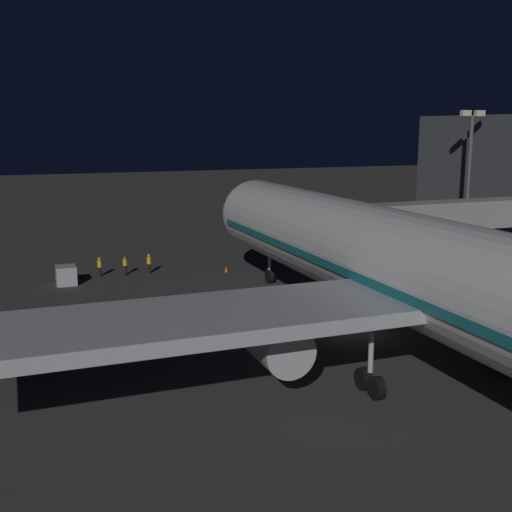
{
  "coord_description": "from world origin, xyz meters",
  "views": [
    {
      "loc": [
        20.67,
        35.85,
        13.51
      ],
      "look_at": [
        3.0,
        -10.3,
        3.5
      ],
      "focal_mm": 44.77,
      "sensor_mm": 36.0,
      "label": 1
    }
  ],
  "objects_px": {
    "jet_bridge": "(415,218)",
    "traffic_cone_nose_starboard": "(226,269)",
    "apron_floodlight_mast": "(469,170)",
    "ground_crew_by_belt_loader": "(149,263)",
    "ground_crew_marshaller_fwd": "(100,266)",
    "traffic_cone_nose_port": "(269,266)",
    "baggage_container_near_belt": "(66,275)",
    "ground_crew_near_nose_gear": "(125,265)",
    "airliner_at_gate": "(431,276)"
  },
  "relations": [
    {
      "from": "jet_bridge",
      "to": "traffic_cone_nose_starboard",
      "type": "height_order",
      "value": "jet_bridge"
    },
    {
      "from": "apron_floodlight_mast",
      "to": "ground_crew_by_belt_loader",
      "type": "distance_m",
      "value": 35.59
    },
    {
      "from": "ground_crew_marshaller_fwd",
      "to": "traffic_cone_nose_port",
      "type": "relative_size",
      "value": 3.32
    },
    {
      "from": "baggage_container_near_belt",
      "to": "ground_crew_marshaller_fwd",
      "type": "height_order",
      "value": "ground_crew_marshaller_fwd"
    },
    {
      "from": "baggage_container_near_belt",
      "to": "ground_crew_by_belt_loader",
      "type": "relative_size",
      "value": 1.03
    },
    {
      "from": "apron_floodlight_mast",
      "to": "ground_crew_by_belt_loader",
      "type": "xyz_separation_m",
      "value": [
        34.63,
        -1.88,
        -8.0
      ]
    },
    {
      "from": "ground_crew_by_belt_loader",
      "to": "traffic_cone_nose_starboard",
      "type": "xyz_separation_m",
      "value": [
        -6.93,
        2.09,
        -0.74
      ]
    },
    {
      "from": "apron_floodlight_mast",
      "to": "traffic_cone_nose_starboard",
      "type": "bearing_deg",
      "value": 0.42
    },
    {
      "from": "apron_floodlight_mast",
      "to": "traffic_cone_nose_port",
      "type": "xyz_separation_m",
      "value": [
        23.3,
        0.2,
        -8.74
      ]
    },
    {
      "from": "traffic_cone_nose_port",
      "to": "jet_bridge",
      "type": "bearing_deg",
      "value": 136.92
    },
    {
      "from": "apron_floodlight_mast",
      "to": "ground_crew_near_nose_gear",
      "type": "relative_size",
      "value": 8.65
    },
    {
      "from": "ground_crew_near_nose_gear",
      "to": "apron_floodlight_mast",
      "type": "bearing_deg",
      "value": 177.11
    },
    {
      "from": "ground_crew_marshaller_fwd",
      "to": "traffic_cone_nose_port",
      "type": "height_order",
      "value": "ground_crew_marshaller_fwd"
    },
    {
      "from": "jet_bridge",
      "to": "baggage_container_near_belt",
      "type": "xyz_separation_m",
      "value": [
        28.99,
        -9.7,
        -4.9
      ]
    },
    {
      "from": "jet_bridge",
      "to": "apron_floodlight_mast",
      "type": "xyz_separation_m",
      "value": [
        -13.3,
        -9.56,
        3.29
      ]
    },
    {
      "from": "airliner_at_gate",
      "to": "apron_floodlight_mast",
      "type": "bearing_deg",
      "value": -131.71
    },
    {
      "from": "apron_floodlight_mast",
      "to": "ground_crew_near_nose_gear",
      "type": "height_order",
      "value": "apron_floodlight_mast"
    },
    {
      "from": "ground_crew_by_belt_loader",
      "to": "traffic_cone_nose_port",
      "type": "height_order",
      "value": "ground_crew_by_belt_loader"
    },
    {
      "from": "ground_crew_marshaller_fwd",
      "to": "traffic_cone_nose_port",
      "type": "bearing_deg",
      "value": 171.44
    },
    {
      "from": "ground_crew_by_belt_loader",
      "to": "apron_floodlight_mast",
      "type": "bearing_deg",
      "value": 176.89
    },
    {
      "from": "airliner_at_gate",
      "to": "baggage_container_near_belt",
      "type": "bearing_deg",
      "value": -59.72
    },
    {
      "from": "ground_crew_marshaller_fwd",
      "to": "ground_crew_by_belt_loader",
      "type": "bearing_deg",
      "value": 176.21
    },
    {
      "from": "apron_floodlight_mast",
      "to": "traffic_cone_nose_starboard",
      "type": "xyz_separation_m",
      "value": [
        27.7,
        0.2,
        -8.74
      ]
    },
    {
      "from": "baggage_container_near_belt",
      "to": "ground_crew_by_belt_loader",
      "type": "distance_m",
      "value": 7.85
    },
    {
      "from": "jet_bridge",
      "to": "ground_crew_by_belt_loader",
      "type": "distance_m",
      "value": 24.66
    },
    {
      "from": "ground_crew_by_belt_loader",
      "to": "traffic_cone_nose_starboard",
      "type": "height_order",
      "value": "ground_crew_by_belt_loader"
    },
    {
      "from": "airliner_at_gate",
      "to": "traffic_cone_nose_port",
      "type": "xyz_separation_m",
      "value": [
        -2.2,
        -28.4,
        -5.37
      ]
    },
    {
      "from": "ground_crew_near_nose_gear",
      "to": "airliner_at_gate",
      "type": "bearing_deg",
      "value": 110.48
    },
    {
      "from": "airliner_at_gate",
      "to": "ground_crew_marshaller_fwd",
      "type": "xyz_separation_m",
      "value": [
        13.65,
        -30.79,
        -4.64
      ]
    },
    {
      "from": "jet_bridge",
      "to": "ground_crew_marshaller_fwd",
      "type": "bearing_deg",
      "value": -24.42
    },
    {
      "from": "traffic_cone_nose_port",
      "to": "traffic_cone_nose_starboard",
      "type": "distance_m",
      "value": 4.4
    },
    {
      "from": "apron_floodlight_mast",
      "to": "baggage_container_near_belt",
      "type": "xyz_separation_m",
      "value": [
        42.29,
        -0.15,
        -8.19
      ]
    },
    {
      "from": "ground_crew_marshaller_fwd",
      "to": "traffic_cone_nose_starboard",
      "type": "relative_size",
      "value": 3.32
    },
    {
      "from": "jet_bridge",
      "to": "ground_crew_near_nose_gear",
      "type": "distance_m",
      "value": 26.62
    },
    {
      "from": "airliner_at_gate",
      "to": "baggage_container_near_belt",
      "type": "xyz_separation_m",
      "value": [
        16.79,
        -28.75,
        -4.82
      ]
    },
    {
      "from": "ground_crew_by_belt_loader",
      "to": "traffic_cone_nose_port",
      "type": "bearing_deg",
      "value": 169.56
    },
    {
      "from": "airliner_at_gate",
      "to": "traffic_cone_nose_starboard",
      "type": "xyz_separation_m",
      "value": [
        2.2,
        -28.4,
        -5.37
      ]
    },
    {
      "from": "ground_crew_by_belt_loader",
      "to": "baggage_container_near_belt",
      "type": "bearing_deg",
      "value": 12.78
    },
    {
      "from": "ground_crew_by_belt_loader",
      "to": "airliner_at_gate",
      "type": "bearing_deg",
      "value": 106.67
    },
    {
      "from": "jet_bridge",
      "to": "ground_crew_marshaller_fwd",
      "type": "height_order",
      "value": "jet_bridge"
    },
    {
      "from": "airliner_at_gate",
      "to": "apron_floodlight_mast",
      "type": "height_order",
      "value": "airliner_at_gate"
    },
    {
      "from": "baggage_container_near_belt",
      "to": "traffic_cone_nose_port",
      "type": "xyz_separation_m",
      "value": [
        -18.99,
        0.35,
        -0.55
      ]
    },
    {
      "from": "ground_crew_near_nose_gear",
      "to": "traffic_cone_nose_port",
      "type": "xyz_separation_m",
      "value": [
        -13.58,
        2.06,
        -0.7
      ]
    },
    {
      "from": "airliner_at_gate",
      "to": "ground_crew_marshaller_fwd",
      "type": "relative_size",
      "value": 32.73
    },
    {
      "from": "airliner_at_gate",
      "to": "ground_crew_near_nose_gear",
      "type": "relative_size",
      "value": 33.87
    },
    {
      "from": "ground_crew_near_nose_gear",
      "to": "traffic_cone_nose_starboard",
      "type": "height_order",
      "value": "ground_crew_near_nose_gear"
    },
    {
      "from": "airliner_at_gate",
      "to": "ground_crew_marshaller_fwd",
      "type": "distance_m",
      "value": 34.0
    },
    {
      "from": "ground_crew_near_nose_gear",
      "to": "traffic_cone_nose_port",
      "type": "relative_size",
      "value": 3.2
    },
    {
      "from": "airliner_at_gate",
      "to": "ground_crew_by_belt_loader",
      "type": "xyz_separation_m",
      "value": [
        9.13,
        -30.49,
        -4.63
      ]
    },
    {
      "from": "airliner_at_gate",
      "to": "jet_bridge",
      "type": "distance_m",
      "value": 22.62
    }
  ]
}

